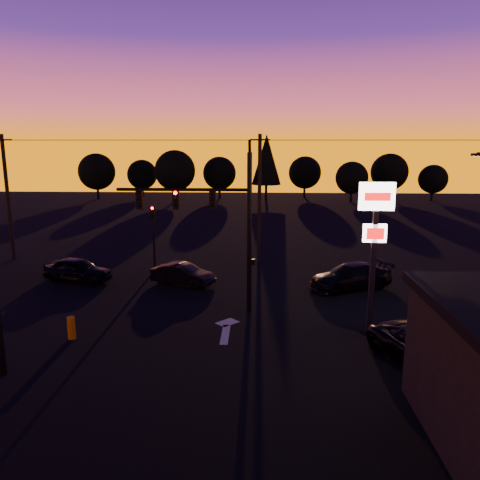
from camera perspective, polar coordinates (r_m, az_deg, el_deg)
The scene contains 22 objects.
ground at distance 20.57m, azimuth -3.43°, elevation -12.50°, with size 120.00×120.00×0.00m, color black.
lane_arrow at distance 22.05m, azimuth -1.68°, elevation -10.73°, with size 1.20×3.10×0.01m.
traffic_signal_mast at distance 22.99m, azimuth -2.84°, elevation 3.00°, with size 6.79×0.52×8.58m.
secondary_signal at distance 31.42m, azimuth -10.52°, elevation 1.41°, with size 0.30×0.31×4.35m.
pylon_sign at distance 21.06m, azimuth 16.15°, elevation 1.65°, with size 1.50×0.28×6.80m.
utility_pole_0 at distance 37.44m, azimuth -26.45°, elevation 4.72°, with size 1.40×0.26×9.00m.
utility_pole_1 at distance 32.86m, azimuth 2.39°, elevation 5.12°, with size 1.40×0.26×9.00m.
power_wires at distance 32.62m, azimuth 2.45°, elevation 12.06°, with size 36.00×1.22×0.07m.
bollard at distance 22.09m, azimuth -19.86°, elevation -10.04°, with size 0.34×0.34×1.01m, color #C57906.
tree_0 at distance 72.82m, azimuth -17.07°, elevation 7.96°, with size 5.36×5.36×6.74m.
tree_1 at distance 74.01m, azimuth -11.84°, elevation 7.80°, with size 4.54×4.54×5.71m.
tree_2 at distance 67.81m, azimuth -7.93°, elevation 8.38°, with size 5.77×5.78×7.26m.
tree_3 at distance 71.03m, azimuth -2.53°, elevation 8.13°, with size 4.95×4.95×6.22m.
tree_4 at distance 67.68m, azimuth 3.24°, elevation 9.78°, with size 4.18×4.18×9.50m.
tree_5 at distance 73.12m, azimuth 7.92°, elevation 8.14°, with size 4.95×4.95×6.22m.
tree_6 at distance 68.08m, azimuth 13.47°, elevation 7.38°, with size 4.54×4.54×5.71m.
tree_7 at distance 72.32m, azimuth 17.75°, elevation 7.90°, with size 5.36×5.36×6.74m.
tree_8 at distance 73.25m, azimuth 22.47°, elevation 6.87°, with size 4.12×4.12×5.19m.
car_left at distance 30.62m, azimuth -19.21°, elevation -3.43°, with size 1.73×4.30×1.46m, color black.
car_mid at distance 28.46m, azimuth -6.99°, elevation -4.17°, with size 1.36×3.90×1.28m, color black.
car_right at distance 28.25m, azimuth 13.32°, elevation -4.34°, with size 2.05×5.05×1.47m, color black.
suv_parked at distance 19.74m, azimuth 21.91°, elevation -12.28°, with size 2.31×5.01×1.39m, color black.
Camera 1 is at (1.95, -18.62, 8.53)m, focal length 35.00 mm.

